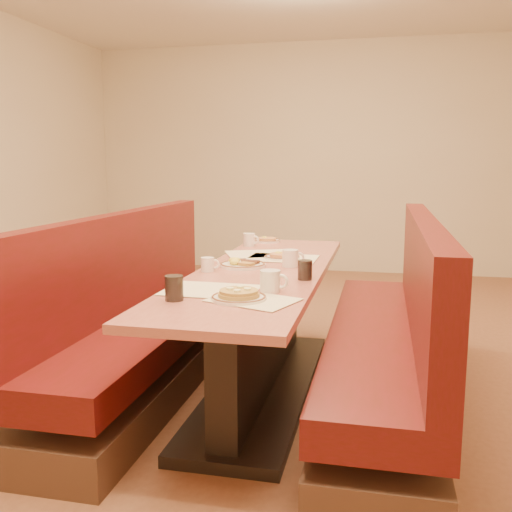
% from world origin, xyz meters
% --- Properties ---
extents(ground, '(8.00, 8.00, 0.00)m').
position_xyz_m(ground, '(0.00, 0.00, 0.00)').
color(ground, '#9E6647').
rests_on(ground, ground).
extents(room_envelope, '(6.04, 8.04, 2.82)m').
position_xyz_m(room_envelope, '(0.00, 0.00, 1.93)').
color(room_envelope, beige).
rests_on(room_envelope, ground).
extents(diner_table, '(0.70, 2.50, 0.75)m').
position_xyz_m(diner_table, '(0.00, 0.00, 0.37)').
color(diner_table, black).
rests_on(diner_table, ground).
extents(booth_left, '(0.55, 2.50, 1.05)m').
position_xyz_m(booth_left, '(-0.73, 0.00, 0.36)').
color(booth_left, '#4C3326').
rests_on(booth_left, ground).
extents(booth_right, '(0.55, 2.50, 1.05)m').
position_xyz_m(booth_right, '(0.73, 0.00, 0.36)').
color(booth_right, '#4C3326').
rests_on(booth_right, ground).
extents(placemat_near_left, '(0.44, 0.34, 0.00)m').
position_xyz_m(placemat_near_left, '(-0.12, -0.61, 0.75)').
color(placemat_near_left, beige).
rests_on(placemat_near_left, diner_table).
extents(placemat_near_right, '(0.43, 0.38, 0.00)m').
position_xyz_m(placemat_near_right, '(0.12, -0.76, 0.75)').
color(placemat_near_right, beige).
rests_on(placemat_near_right, diner_table).
extents(placemat_far_left, '(0.53, 0.47, 0.00)m').
position_xyz_m(placemat_far_left, '(-0.12, 0.50, 0.75)').
color(placemat_far_left, beige).
rests_on(placemat_far_left, diner_table).
extents(placemat_far_right, '(0.44, 0.33, 0.00)m').
position_xyz_m(placemat_far_right, '(0.05, 0.37, 0.75)').
color(placemat_far_right, beige).
rests_on(placemat_far_right, diner_table).
extents(pancake_plate, '(0.25, 0.25, 0.06)m').
position_xyz_m(pancake_plate, '(0.06, -0.76, 0.77)').
color(pancake_plate, white).
rests_on(pancake_plate, diner_table).
extents(eggs_plate, '(0.27, 0.27, 0.05)m').
position_xyz_m(eggs_plate, '(-0.13, 0.03, 0.77)').
color(eggs_plate, white).
rests_on(eggs_plate, diner_table).
extents(extra_plate_mid, '(0.22, 0.22, 0.05)m').
position_xyz_m(extra_plate_mid, '(0.05, 0.35, 0.77)').
color(extra_plate_mid, white).
rests_on(extra_plate_mid, diner_table).
extents(extra_plate_far, '(0.20, 0.20, 0.04)m').
position_xyz_m(extra_plate_far, '(-0.20, 1.10, 0.76)').
color(extra_plate_far, white).
rests_on(extra_plate_far, diner_table).
extents(coffee_mug_a, '(0.14, 0.10, 0.10)m').
position_xyz_m(coffee_mug_a, '(0.16, -0.57, 0.80)').
color(coffee_mug_a, white).
rests_on(coffee_mug_a, diner_table).
extents(coffee_mug_b, '(0.10, 0.07, 0.08)m').
position_xyz_m(coffee_mug_b, '(-0.28, -0.15, 0.79)').
color(coffee_mug_b, white).
rests_on(coffee_mug_b, diner_table).
extents(coffee_mug_c, '(0.13, 0.09, 0.10)m').
position_xyz_m(coffee_mug_c, '(0.15, 0.10, 0.80)').
color(coffee_mug_c, white).
rests_on(coffee_mug_c, diner_table).
extents(coffee_mug_d, '(0.12, 0.09, 0.09)m').
position_xyz_m(coffee_mug_d, '(-0.28, 0.86, 0.80)').
color(coffee_mug_d, white).
rests_on(coffee_mug_d, diner_table).
extents(soda_tumbler_near, '(0.08, 0.08, 0.11)m').
position_xyz_m(soda_tumbler_near, '(-0.22, -0.83, 0.81)').
color(soda_tumbler_near, black).
rests_on(soda_tumbler_near, diner_table).
extents(soda_tumbler_mid, '(0.07, 0.07, 0.10)m').
position_xyz_m(soda_tumbler_mid, '(0.28, -0.26, 0.80)').
color(soda_tumbler_mid, black).
rests_on(soda_tumbler_mid, diner_table).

